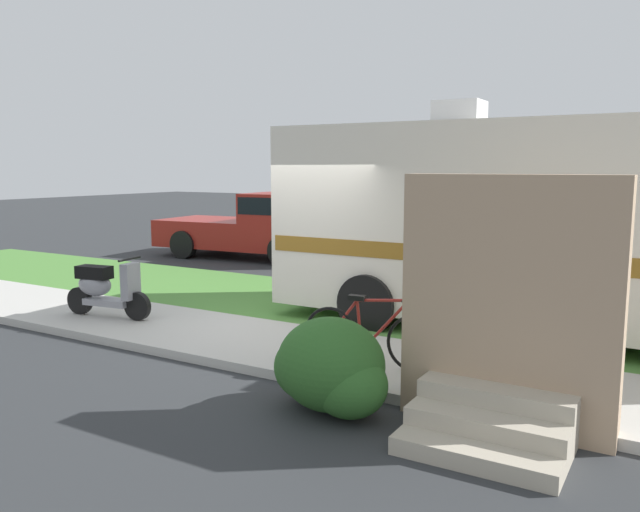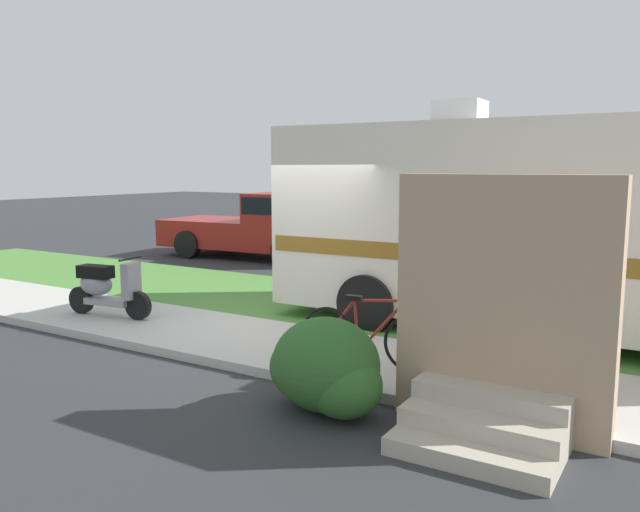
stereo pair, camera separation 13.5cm
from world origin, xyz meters
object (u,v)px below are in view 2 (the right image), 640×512
object	(u,v)px
motorhome_rv	(540,220)
pickup_truck_near	(271,223)
bottle_green	(456,367)
pickup_truck_far	(637,228)
scooter	(106,287)
bicycle	(369,336)

from	to	relation	value
motorhome_rv	pickup_truck_near	xyz separation A→B (m)	(-7.94, 4.45, -0.76)
bottle_green	pickup_truck_far	bearing A→B (deg)	85.04
motorhome_rv	scooter	distance (m)	6.69
scooter	pickup_truck_near	bearing A→B (deg)	105.14
motorhome_rv	pickup_truck_near	bearing A→B (deg)	150.73
bottle_green	bicycle	bearing A→B (deg)	-167.36
pickup_truck_near	motorhome_rv	bearing A→B (deg)	-29.27
scooter	pickup_truck_near	size ratio (longest dim) A/B	0.30
pickup_truck_near	pickup_truck_far	xyz separation A→B (m)	(8.60, 3.39, 0.02)
pickup_truck_near	pickup_truck_far	bearing A→B (deg)	21.54
bicycle	motorhome_rv	bearing A→B (deg)	67.06
bicycle	bottle_green	world-z (taller)	bicycle
motorhome_rv	scooter	size ratio (longest dim) A/B	4.82
bottle_green	scooter	bearing A→B (deg)	-179.39
bicycle	pickup_truck_near	distance (m)	9.98
motorhome_rv	scooter	xyz separation A→B (m)	(-5.98, -2.78, -1.13)
motorhome_rv	pickup_truck_near	distance (m)	9.13
pickup_truck_near	pickup_truck_far	distance (m)	9.25
motorhome_rv	bottle_green	distance (m)	3.11
scooter	bottle_green	xyz separation A→B (m)	(5.73, 0.06, -0.35)
pickup_truck_far	bottle_green	bearing A→B (deg)	-94.96
pickup_truck_far	bottle_green	distance (m)	10.63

